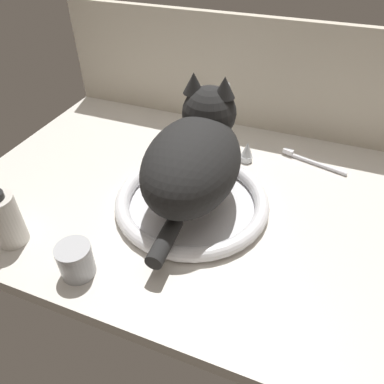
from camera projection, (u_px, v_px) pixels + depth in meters
The scene contains 8 objects.
countertop at pixel (208, 203), 81.31cm from camera, with size 110.53×68.99×3.00cm, color silver.
backsplash_wall at pixel (253, 81), 97.32cm from camera, with size 110.53×2.40×32.64cm, color beige.
sink_basin at pixel (192, 201), 77.52cm from camera, with size 33.06×33.06×3.08cm.
faucet at pixel (222, 131), 88.04cm from camera, with size 16.40×10.25×19.99cm.
cat at pixel (196, 155), 72.39cm from camera, with size 20.09×38.27×22.02cm.
metal_jar at pixel (76, 260), 62.74cm from camera, with size 6.22×6.22×6.47cm.
soap_pump_bottle at pixel (5, 219), 66.97cm from camera, with size 5.76×5.76×15.93cm.
toothbrush at pixel (312, 162), 90.21cm from camera, with size 16.37×5.35×1.70cm.
Camera 1 is at (18.51, -57.89, 55.70)cm, focal length 33.65 mm.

